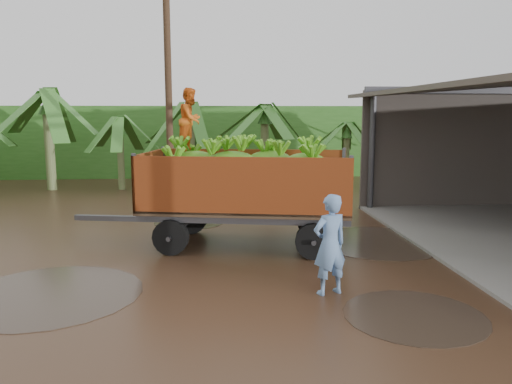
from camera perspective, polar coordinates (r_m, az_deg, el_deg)
ground at (r=11.10m, az=-4.96°, el=-8.06°), size 100.00×100.00×0.00m
hedge_north at (r=26.74m, az=-9.13°, el=5.80°), size 22.00×3.00×3.60m
banana_trailer at (r=12.21m, az=-1.20°, el=0.76°), size 7.02×3.28×3.88m
man_blue at (r=9.09m, az=8.43°, el=-5.96°), size 0.78×0.65×1.84m
utility_pole at (r=17.85m, az=-9.97°, el=11.56°), size 1.20×0.24×8.06m
banana_plants at (r=18.72m, az=-22.82°, el=3.98°), size 24.42×19.74×4.34m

